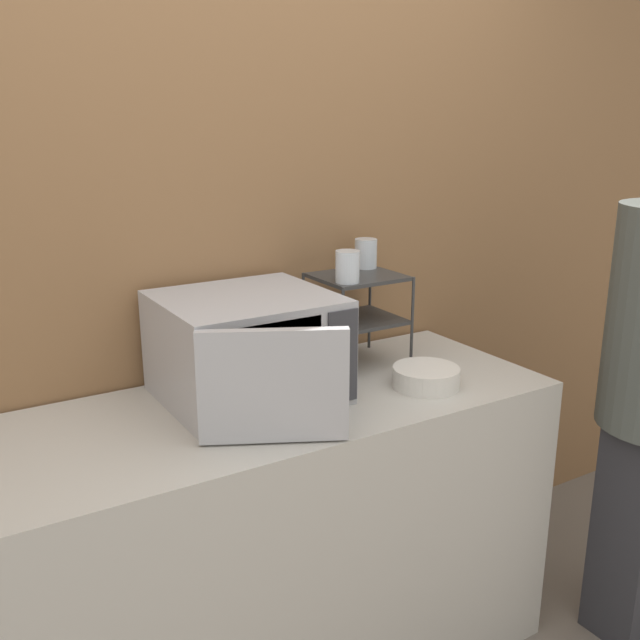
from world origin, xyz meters
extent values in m
cube|color=olive|center=(0.00, 0.69, 1.30)|extent=(8.00, 0.06, 2.60)
cube|color=#B7B2A8|center=(0.00, 0.33, 0.46)|extent=(1.71, 0.65, 0.92)
cube|color=#ADADB2|center=(-0.03, 0.41, 1.08)|extent=(0.48, 0.44, 0.30)
cube|color=#B7B2A8|center=(-0.08, 0.20, 1.08)|extent=(0.35, 0.01, 0.26)
cube|color=#333338|center=(0.16, 0.19, 1.08)|extent=(0.10, 0.01, 0.27)
cube|color=#ADADB2|center=(-0.11, 0.10, 1.08)|extent=(0.35, 0.20, 0.29)
cylinder|color=#333333|center=(0.27, 0.36, 1.07)|extent=(0.01, 0.01, 0.30)
cylinder|color=#333333|center=(0.54, 0.36, 1.07)|extent=(0.01, 0.01, 0.30)
cylinder|color=#333333|center=(0.27, 0.60, 1.07)|extent=(0.01, 0.01, 0.30)
cylinder|color=#333333|center=(0.54, 0.60, 1.07)|extent=(0.01, 0.01, 0.30)
cube|color=#333333|center=(0.41, 0.48, 1.07)|extent=(0.27, 0.24, 0.01)
cube|color=#333333|center=(0.41, 0.48, 1.22)|extent=(0.27, 0.24, 0.01)
cylinder|color=silver|center=(0.32, 0.41, 1.27)|extent=(0.07, 0.07, 0.10)
cylinder|color=silver|center=(0.49, 0.56, 1.27)|extent=(0.07, 0.07, 0.10)
cylinder|color=silver|center=(0.47, 0.20, 0.93)|extent=(0.11, 0.11, 0.01)
cylinder|color=silver|center=(0.47, 0.20, 0.95)|extent=(0.20, 0.20, 0.06)
camera|label=1|loc=(-0.87, -1.37, 1.72)|focal=40.00mm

